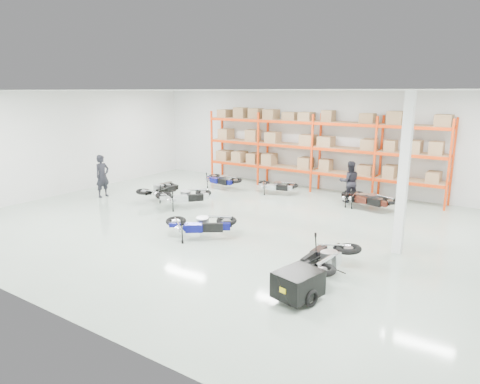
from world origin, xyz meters
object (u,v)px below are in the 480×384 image
Objects in this scene: person_back at (349,182)px; moto_black_far_left at (160,187)px; moto_back_a at (221,177)px; moto_back_b at (277,183)px; moto_blue_centre at (201,220)px; person_left at (102,176)px; moto_silver_left at (185,193)px; moto_touring_right at (327,253)px; moto_back_c at (362,195)px; moto_back_d at (370,196)px; trailer at (298,284)px.

moto_black_far_left is at bearing -0.70° from person_back.
moto_back_b is (2.74, 0.41, -0.05)m from moto_back_a.
person_left is at bearing 39.68° from moto_blue_centre.
moto_blue_centre is 3.76m from moto_silver_left.
person_left is at bearing 49.32° from moto_silver_left.
moto_black_far_left is 1.02× the size of moto_back_a.
moto_blue_centre is at bearing -103.62° from person_left.
moto_back_a is (-7.96, 6.51, -0.07)m from moto_touring_right.
moto_blue_centre is at bearing 40.49° from person_back.
moto_touring_right is 1.07× the size of person_left.
moto_blue_centre reaches higher than moto_back_c.
person_back is at bearing -98.56° from moto_silver_left.
moto_touring_right is at bearing -118.60° from moto_back_a.
moto_silver_left is 7.74m from moto_touring_right.
moto_back_a is 1.00× the size of moto_back_d.
moto_back_d is at bearing -108.55° from moto_silver_left.
person_back is (-1.09, 0.71, 0.32)m from moto_back_d.
moto_back_c is (3.88, -0.16, 0.01)m from moto_back_b.
moto_back_d is 1.03× the size of person_back.
moto_blue_centre reaches higher than moto_back_d.
moto_black_far_left is 1.04× the size of person_back.
moto_back_a reaches higher than moto_back_c.
moto_blue_centre is 6.97m from moto_back_c.
moto_back_c is at bearing -106.32° from moto_silver_left.
moto_blue_centre is 4.81m from trailer.
person_back reaches higher than moto_back_b.
moto_back_a is (-0.80, 3.56, -0.05)m from moto_silver_left.
moto_black_far_left is 1.02× the size of moto_back_d.
moto_back_b is at bearing 128.49° from moto_touring_right.
moto_blue_centre is at bearing 147.84° from moto_black_far_left.
moto_blue_centre is 0.97× the size of moto_touring_right.
moto_silver_left is at bearing 159.04° from moto_touring_right.
person_back is (-0.73, 0.61, 0.36)m from moto_back_c.
trailer is (8.87, -4.94, -0.14)m from moto_black_far_left.
moto_back_b is (-5.22, 8.51, 0.08)m from trailer.
moto_black_far_left is 7.90m from person_back.
moto_back_d is (6.17, 3.71, -0.05)m from moto_silver_left.
moto_silver_left is at bearing 161.18° from trailer.
moto_silver_left reaches higher than moto_back_b.
moto_back_a is (-3.62, 6.05, -0.05)m from moto_blue_centre.
moto_touring_right is 7.65m from person_back.
moto_silver_left is 1.07× the size of moto_black_far_left.
moto_touring_right is at bearing 103.59° from trailer.
moto_blue_centre is 1.18× the size of moto_back_c.
moto_blue_centre is 4.37m from moto_touring_right.
moto_back_c is at bearing 108.77° from person_back.
moto_back_b is at bearing 135.13° from trailer.
moto_back_a is 1.02× the size of person_back.
moto_back_b is at bearing -51.15° from person_left.
person_left is (-6.89, 1.85, 0.33)m from moto_blue_centre.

